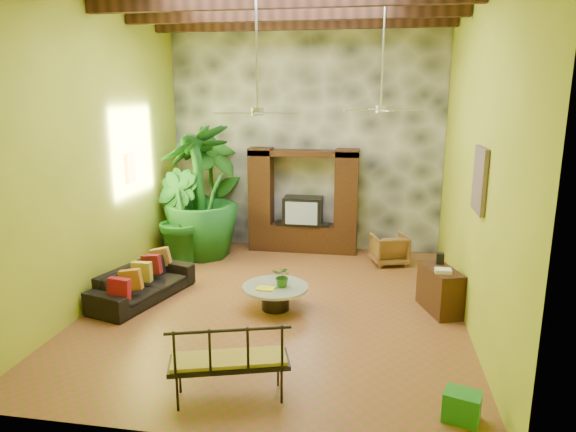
% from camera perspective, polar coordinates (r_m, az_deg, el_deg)
% --- Properties ---
extents(ground, '(7.00, 7.00, 0.00)m').
position_cam_1_polar(ground, '(8.75, -1.23, -9.81)').
color(ground, brown).
rests_on(ground, ground).
extents(back_wall, '(6.00, 0.02, 5.00)m').
position_cam_1_polar(back_wall, '(11.54, 1.99, 8.69)').
color(back_wall, '#9AA926').
rests_on(back_wall, ground).
extents(left_wall, '(0.02, 7.00, 5.00)m').
position_cam_1_polar(left_wall, '(9.15, -20.25, 6.63)').
color(left_wall, '#9AA926').
rests_on(left_wall, ground).
extents(right_wall, '(0.02, 7.00, 5.00)m').
position_cam_1_polar(right_wall, '(8.09, 20.15, 5.85)').
color(right_wall, '#9AA926').
rests_on(right_wall, ground).
extents(stone_accent_wall, '(5.98, 0.10, 4.98)m').
position_cam_1_polar(stone_accent_wall, '(11.48, 1.95, 8.66)').
color(stone_accent_wall, '#3B3E43').
rests_on(stone_accent_wall, ground).
extents(ceiling_beams, '(5.95, 5.36, 0.22)m').
position_cam_1_polar(ceiling_beams, '(8.15, -1.42, 22.80)').
color(ceiling_beams, '#381C11').
rests_on(ceiling_beams, ceiling).
extents(entertainment_center, '(2.40, 0.55, 2.30)m').
position_cam_1_polar(entertainment_center, '(11.41, 1.68, 0.84)').
color(entertainment_center, black).
rests_on(entertainment_center, ground).
extents(ceiling_fan_front, '(1.28, 1.28, 1.86)m').
position_cam_1_polar(ceiling_fan_front, '(7.69, -3.44, 13.03)').
color(ceiling_fan_front, '#B2B3B7').
rests_on(ceiling_fan_front, ceiling).
extents(ceiling_fan_back, '(1.28, 1.28, 1.86)m').
position_cam_1_polar(ceiling_fan_back, '(9.10, 10.34, 12.90)').
color(ceiling_fan_back, '#B2B3B7').
rests_on(ceiling_fan_back, ceiling).
extents(wall_art_mask, '(0.06, 0.32, 0.55)m').
position_cam_1_polar(wall_art_mask, '(10.05, -17.07, 5.11)').
color(wall_art_mask, orange).
rests_on(wall_art_mask, left_wall).
extents(wall_art_painting, '(0.06, 0.70, 0.90)m').
position_cam_1_polar(wall_art_painting, '(7.53, 20.53, 3.77)').
color(wall_art_painting, '#244C84').
rests_on(wall_art_painting, right_wall).
extents(sofa, '(1.28, 2.11, 0.58)m').
position_cam_1_polar(sofa, '(9.21, -15.84, -7.20)').
color(sofa, black).
rests_on(sofa, ground).
extents(wicker_armchair, '(0.84, 0.86, 0.63)m').
position_cam_1_polar(wicker_armchair, '(10.86, 11.18, -3.63)').
color(wicker_armchair, olive).
rests_on(wicker_armchair, ground).
extents(tall_plant_a, '(1.77, 1.71, 2.79)m').
position_cam_1_polar(tall_plant_a, '(11.74, -8.38, 3.19)').
color(tall_plant_a, '#1D5D18').
rests_on(tall_plant_a, ground).
extents(tall_plant_b, '(1.36, 1.35, 1.93)m').
position_cam_1_polar(tall_plant_b, '(10.92, -12.21, -0.04)').
color(tall_plant_b, '#175A1F').
rests_on(tall_plant_b, ground).
extents(tall_plant_c, '(2.06, 2.06, 2.86)m').
position_cam_1_polar(tall_plant_c, '(11.08, -9.70, 2.71)').
color(tall_plant_c, '#17581D').
rests_on(tall_plant_c, ground).
extents(coffee_table, '(1.08, 1.08, 0.40)m').
position_cam_1_polar(coffee_table, '(8.49, -1.41, -8.67)').
color(coffee_table, black).
rests_on(coffee_table, ground).
extents(centerpiece_plant, '(0.38, 0.35, 0.36)m').
position_cam_1_polar(centerpiece_plant, '(8.35, -0.57, -6.69)').
color(centerpiece_plant, '#245716').
rests_on(centerpiece_plant, coffee_table).
extents(yellow_tray, '(0.30, 0.22, 0.03)m').
position_cam_1_polar(yellow_tray, '(8.30, -2.50, -8.06)').
color(yellow_tray, '#FFF21B').
rests_on(yellow_tray, coffee_table).
extents(iron_bench, '(1.44, 0.88, 0.57)m').
position_cam_1_polar(iron_bench, '(6.04, -6.77, -15.42)').
color(iron_bench, black).
rests_on(iron_bench, ground).
extents(side_console, '(0.69, 0.99, 0.73)m').
position_cam_1_polar(side_console, '(8.73, 16.52, -7.87)').
color(side_console, '#3D2013').
rests_on(side_console, ground).
extents(green_bin, '(0.45, 0.39, 0.33)m').
position_cam_1_polar(green_bin, '(6.20, 18.75, -19.39)').
color(green_bin, '#1F7622').
rests_on(green_bin, ground).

